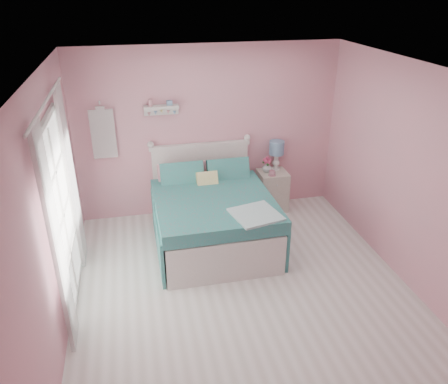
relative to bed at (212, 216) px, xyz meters
name	(u,v)px	position (x,y,z in m)	size (l,w,h in m)	color
floor	(245,293)	(0.15, -1.25, -0.40)	(4.50, 4.50, 0.00)	silver
room_shell	(248,172)	(0.15, -1.25, 1.19)	(4.50, 4.50, 4.50)	pink
bed	(212,216)	(0.00, 0.00, 0.00)	(1.59, 1.99, 1.15)	silver
nightstand	(272,190)	(1.13, 0.76, -0.07)	(0.45, 0.44, 0.65)	beige
table_lamp	(277,150)	(1.21, 0.87, 0.58)	(0.24, 0.24, 0.47)	white
vase	(267,167)	(1.04, 0.79, 0.33)	(0.15, 0.15, 0.16)	silver
teacup	(272,173)	(1.08, 0.64, 0.29)	(0.10, 0.10, 0.08)	pink
roses	(267,160)	(1.04, 0.79, 0.44)	(0.14, 0.11, 0.12)	#E04C7A
wall_shelf	(161,108)	(-0.55, 0.94, 1.34)	(0.50, 0.15, 0.25)	silver
hanging_dress	(103,134)	(-1.40, 0.93, 1.00)	(0.34, 0.03, 0.72)	white
french_door	(62,216)	(-1.82, -0.85, 0.68)	(0.04, 1.32, 2.16)	silver
curtain_near	(57,244)	(-1.77, -1.60, 0.78)	(0.04, 0.40, 2.32)	white
curtain_far	(72,180)	(-1.77, -0.11, 0.78)	(0.04, 0.40, 2.32)	white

